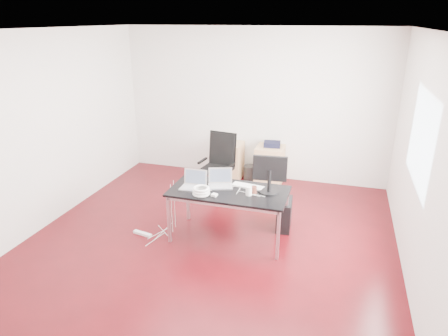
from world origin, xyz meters
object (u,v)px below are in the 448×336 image
(filing_cabinet_left, at_px, (229,161))
(pc_tower, at_px, (284,214))
(desk, at_px, (229,194))
(filing_cabinet_right, at_px, (270,165))
(office_chair, at_px, (219,162))

(filing_cabinet_left, bearing_deg, pc_tower, -51.41)
(desk, bearing_deg, pc_tower, 35.79)
(filing_cabinet_right, distance_m, pc_tower, 1.76)
(filing_cabinet_right, bearing_deg, pc_tower, -72.12)
(desk, xyz_separation_m, office_chair, (-0.57, 1.36, -0.07))
(filing_cabinet_left, height_order, pc_tower, filing_cabinet_left)
(desk, distance_m, office_chair, 1.48)
(filing_cabinet_left, bearing_deg, office_chair, -86.24)
(pc_tower, bearing_deg, filing_cabinet_right, 103.82)
(desk, distance_m, pc_tower, 0.98)
(desk, relative_size, filing_cabinet_left, 2.29)
(filing_cabinet_right, relative_size, pc_tower, 1.56)
(desk, bearing_deg, office_chair, 112.88)
(office_chair, bearing_deg, pc_tower, -25.53)
(desk, height_order, office_chair, office_chair)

